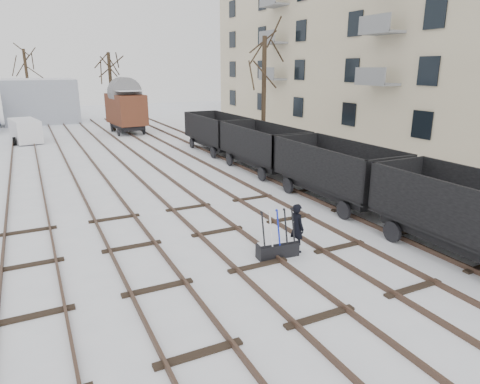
% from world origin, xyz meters
% --- Properties ---
extents(ground, '(120.00, 120.00, 0.00)m').
position_xyz_m(ground, '(0.00, 0.00, 0.00)').
color(ground, white).
rests_on(ground, ground).
extents(tracks, '(13.90, 52.00, 0.16)m').
position_xyz_m(tracks, '(-0.00, 13.67, 0.07)').
color(tracks, black).
rests_on(tracks, ground).
extents(apartment_block, '(10.12, 45.00, 16.10)m').
position_xyz_m(apartment_block, '(19.95, 14.00, 8.05)').
color(apartment_block, beige).
rests_on(apartment_block, ground).
extents(shed_right, '(7.00, 6.00, 4.50)m').
position_xyz_m(shed_right, '(-4.00, 40.00, 2.25)').
color(shed_right, '#999FAC').
rests_on(shed_right, ground).
extents(ground_frame, '(1.33, 0.53, 1.49)m').
position_xyz_m(ground_frame, '(0.85, 0.32, 0.28)').
color(ground_frame, black).
rests_on(ground_frame, ground).
extents(worker, '(0.44, 0.61, 1.57)m').
position_xyz_m(worker, '(1.60, 0.42, 0.78)').
color(worker, black).
rests_on(worker, ground).
extents(freight_wagon_a, '(2.46, 6.14, 2.51)m').
position_xyz_m(freight_wagon_a, '(6.00, -2.32, 0.96)').
color(freight_wagon_a, black).
rests_on(freight_wagon_a, ground).
extents(freight_wagon_b, '(2.46, 6.14, 2.51)m').
position_xyz_m(freight_wagon_b, '(6.00, 4.08, 0.96)').
color(freight_wagon_b, black).
rests_on(freight_wagon_b, ground).
extents(freight_wagon_c, '(2.46, 6.14, 2.51)m').
position_xyz_m(freight_wagon_c, '(6.00, 10.48, 0.96)').
color(freight_wagon_c, black).
rests_on(freight_wagon_c, ground).
extents(freight_wagon_d, '(2.46, 6.14, 2.51)m').
position_xyz_m(freight_wagon_d, '(6.00, 16.88, 0.96)').
color(freight_wagon_d, black).
rests_on(freight_wagon_d, ground).
extents(box_van_wagon, '(3.00, 5.09, 3.73)m').
position_xyz_m(box_van_wagon, '(2.33, 28.37, 2.17)').
color(box_van_wagon, black).
rests_on(box_van_wagon, ground).
extents(panel_van, '(2.37, 4.23, 1.76)m').
position_xyz_m(panel_van, '(-5.76, 26.97, 0.92)').
color(panel_van, silver).
rests_on(panel_van, ground).
extents(tree_near, '(0.30, 0.30, 7.55)m').
position_xyz_m(tree_near, '(8.82, 15.43, 3.78)').
color(tree_near, black).
rests_on(tree_near, ground).
extents(tree_far_left, '(0.30, 0.30, 7.46)m').
position_xyz_m(tree_far_left, '(-4.97, 42.00, 3.73)').
color(tree_far_left, black).
rests_on(tree_far_left, ground).
extents(tree_far_right, '(0.30, 0.30, 6.88)m').
position_xyz_m(tree_far_right, '(1.59, 30.51, 3.44)').
color(tree_far_right, black).
rests_on(tree_far_right, ground).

